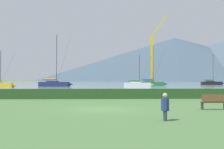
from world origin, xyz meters
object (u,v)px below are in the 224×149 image
object	(u,v)px
sailboat_slip_6	(55,84)
sailboat_slip_8	(152,83)
dock_crane	(153,63)
person_seated_viewer	(165,105)
park_bench_near_path	(214,101)
sailboat_slip_7	(212,83)
sailboat_slip_1	(138,84)

from	to	relation	value
sailboat_slip_6	sailboat_slip_8	world-z (taller)	sailboat_slip_6
sailboat_slip_8	dock_crane	bearing A→B (deg)	79.33
sailboat_slip_8	person_seated_viewer	size ratio (longest dim) A/B	9.17
sailboat_slip_8	park_bench_near_path	xyz separation A→B (m)	(-7.43, -71.08, -0.17)
sailboat_slip_6	person_seated_viewer	world-z (taller)	sailboat_slip_6
sailboat_slip_7	person_seated_viewer	xyz separation A→B (m)	(-34.25, -92.49, 0.03)
sailboat_slip_7	sailboat_slip_8	distance (m)	28.02
park_bench_near_path	person_seated_viewer	xyz separation A→B (m)	(-4.03, -5.12, 0.16)
person_seated_viewer	dock_crane	size ratio (longest dim) A/B	0.06
sailboat_slip_1	dock_crane	distance (m)	17.16
sailboat_slip_8	person_seated_viewer	xyz separation A→B (m)	(-11.46, -76.19, -0.01)
sailboat_slip_6	sailboat_slip_1	bearing A→B (deg)	-4.09
sailboat_slip_8	dock_crane	size ratio (longest dim) A/B	0.54
sailboat_slip_1	person_seated_viewer	distance (m)	65.50
sailboat_slip_6	sailboat_slip_7	bearing A→B (deg)	31.31
sailboat_slip_8	person_seated_viewer	world-z (taller)	sailboat_slip_8
sailboat_slip_1	park_bench_near_path	bearing A→B (deg)	-94.35
sailboat_slip_1	sailboat_slip_6	xyz separation A→B (m)	(-20.83, 3.42, 0.15)
sailboat_slip_1	sailboat_slip_8	world-z (taller)	sailboat_slip_8
park_bench_near_path	person_seated_viewer	world-z (taller)	person_seated_viewer
sailboat_slip_1	sailboat_slip_8	bearing A→B (deg)	62.57
park_bench_near_path	person_seated_viewer	distance (m)	6.52
park_bench_near_path	person_seated_viewer	size ratio (longest dim) A/B	1.25
sailboat_slip_6	dock_crane	bearing A→B (deg)	28.07
sailboat_slip_1	sailboat_slip_7	xyz separation A→B (m)	(27.97, 27.29, 0.05)
sailboat_slip_8	park_bench_near_path	bearing A→B (deg)	-91.85
person_seated_viewer	sailboat_slip_7	bearing A→B (deg)	71.08
sailboat_slip_8	sailboat_slip_1	bearing A→B (deg)	-111.11
sailboat_slip_1	sailboat_slip_6	distance (m)	21.11
sailboat_slip_6	person_seated_viewer	xyz separation A→B (m)	(14.55, -68.62, -0.06)
person_seated_viewer	dock_crane	world-z (taller)	dock_crane
person_seated_viewer	sailboat_slip_8	bearing A→B (deg)	82.85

